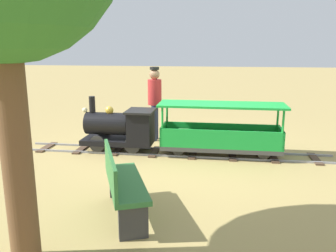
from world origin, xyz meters
The scene contains 6 objects.
ground_plane centered at (0.00, 0.00, 0.00)m, with size 60.00×60.00×0.00m, color #A38C51.
track centered at (0.00, 0.08, 0.02)m, with size 0.68×6.05×0.04m.
locomotive centered at (0.00, 1.12, 0.49)m, with size 0.64×1.45×1.06m.
passenger_car centered at (0.00, -0.82, 0.42)m, with size 0.74×2.35×0.97m.
conductor_person centered at (0.97, 0.63, 0.96)m, with size 0.30×0.30×1.62m.
park_bench centered at (-2.62, 0.38, 0.42)m, with size 1.35×0.87×0.82m.
Camera 1 is at (-6.48, -0.75, 2.06)m, focal length 37.19 mm.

